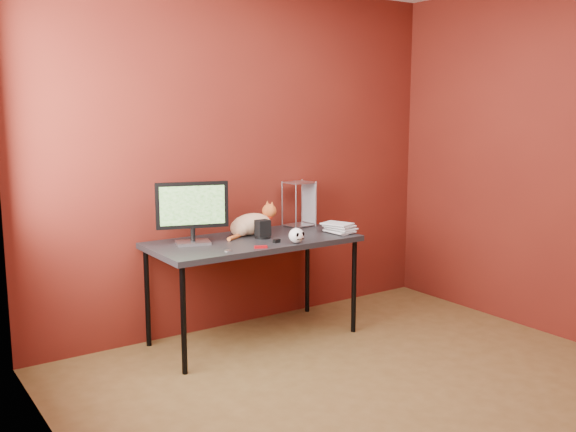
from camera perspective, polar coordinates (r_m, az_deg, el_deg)
room at (r=3.54m, az=10.50°, el=5.59°), size 3.52×3.52×2.61m
desk at (r=4.64m, az=-3.10°, el=-2.67°), size 1.50×0.70×0.75m
monitor at (r=4.47m, az=-8.51°, el=0.58°), size 0.49×0.22×0.43m
cat at (r=4.78m, az=-3.23°, el=-0.69°), size 0.49×0.24×0.24m
skull_mug at (r=4.47m, az=0.76°, el=-1.74°), size 0.11×0.11×0.10m
speaker at (r=4.65m, az=-2.26°, el=-1.23°), size 0.12×0.12×0.13m
book_stack at (r=4.77m, az=3.98°, el=3.48°), size 0.22×0.26×0.86m
wire_rack at (r=5.10m, az=0.99°, el=1.09°), size 0.22×0.19×0.36m
pocket_knife at (r=4.32m, az=-2.44°, el=-2.76°), size 0.09×0.06×0.02m
black_gadget at (r=4.50m, az=-1.02°, el=-2.23°), size 0.05×0.04×0.02m
washer at (r=4.26m, az=-5.39°, el=-3.09°), size 0.05×0.05×0.00m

